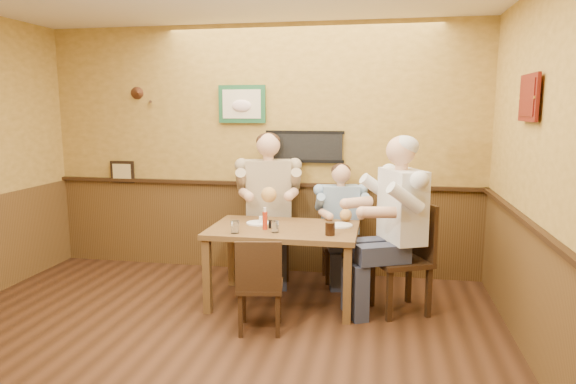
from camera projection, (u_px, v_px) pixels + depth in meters
name	position (u px, v px, depth m)	size (l,w,h in m)	color
room	(199.00, 135.00, 3.51)	(5.02, 5.03, 2.81)	black
dining_table	(284.00, 237.00, 4.91)	(1.40, 0.90, 0.75)	brown
chair_back_left	(269.00, 232.00, 5.71)	(0.47, 0.47, 1.01)	#332010
chair_back_right	(340.00, 244.00, 5.61)	(0.37, 0.37, 0.81)	#332010
chair_right_end	(400.00, 258.00, 4.71)	(0.47, 0.47, 1.03)	#332010
chair_near_side	(260.00, 284.00, 4.32)	(0.38, 0.38, 0.82)	#332010
diner_tan_shirt	(269.00, 213.00, 5.67)	(0.67, 0.67, 1.45)	tan
diner_blue_polo	(340.00, 229.00, 5.58)	(0.53, 0.53, 1.16)	#81A0C1
diner_white_elder	(401.00, 235.00, 4.67)	(0.68, 0.68, 1.47)	silver
water_glass_left	(235.00, 227.00, 4.65)	(0.08, 0.08, 0.11)	silver
water_glass_mid	(275.00, 227.00, 4.68)	(0.07, 0.07, 0.11)	silver
cola_tumbler	(330.00, 229.00, 4.58)	(0.09, 0.09, 0.12)	black
hot_sauce_bottle	(265.00, 220.00, 4.79)	(0.05, 0.05, 0.19)	#B32C13
salt_shaker	(261.00, 220.00, 5.00)	(0.03, 0.03, 0.08)	white
pepper_shaker	(270.00, 224.00, 4.84)	(0.03, 0.03, 0.08)	black
plate_far_left	(258.00, 223.00, 5.04)	(0.24, 0.24, 0.02)	white
plate_far_right	(340.00, 225.00, 4.94)	(0.24, 0.24, 0.02)	silver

